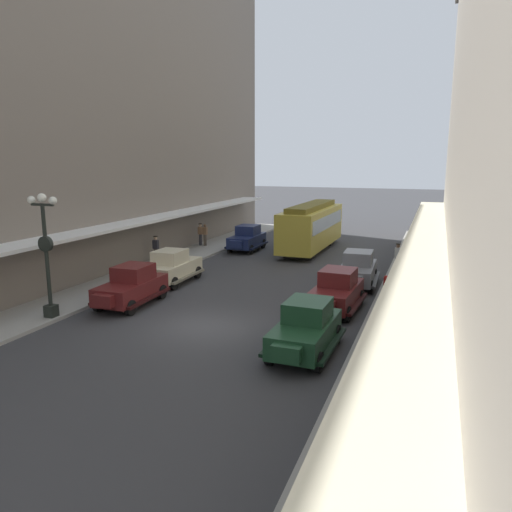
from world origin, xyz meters
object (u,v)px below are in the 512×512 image
Objects in this scene: parked_car_3 at (172,266)px; parked_car_1 at (131,285)px; parked_car_2 at (358,268)px; pedestrian_0 at (200,234)px; parked_car_0 at (337,290)px; parked_car_5 at (306,327)px; pedestrian_1 at (156,249)px; pedestrian_2 at (205,235)px; streetcar at (311,225)px; lamp_post_with_clock at (46,250)px; pedestrian_3 at (398,257)px; fire_hydrant at (386,283)px; parked_car_4 at (247,238)px.

parked_car_1 is at bearing -85.65° from parked_car_3.
parked_car_2 reaches higher than pedestrian_0.
parked_car_0 and parked_car_5 have the same top height.
parked_car_5 reaches higher than pedestrian_1.
parked_car_2 is 2.63× the size of pedestrian_2.
pedestrian_0 is at bearing -169.41° from streetcar.
lamp_post_with_clock reaches higher than parked_car_1.
pedestrian_0 is (-3.88, 14.79, 0.07)m from parked_car_1.
parked_car_3 is 13.03m from pedestrian_3.
parked_car_1 is at bearing -105.14° from streetcar.
fire_hydrant is (11.18, 1.60, -0.38)m from parked_car_3.
lamp_post_with_clock is (-10.95, -5.47, 2.04)m from parked_car_0.
parked_car_2 is 1.01× the size of parked_car_3.
fire_hydrant is at bearing -39.23° from parked_car_4.
lamp_post_with_clock is (-1.90, -3.06, 2.04)m from parked_car_1.
streetcar is 1.87× the size of lamp_post_with_clock.
parked_car_4 is 0.83× the size of lamp_post_with_clock.
parked_car_3 is (-0.33, 4.32, 0.00)m from parked_car_1.
pedestrian_2 is (0.39, -0.01, -0.02)m from pedestrian_0.
parked_car_5 is (-0.04, -5.23, 0.00)m from parked_car_0.
lamp_post_with_clock reaches higher than parked_car_4.
parked_car_1 is at bearing -165.06° from parked_car_0.
parked_car_1 and parked_car_5 have the same top height.
parked_car_1 is 4.14m from lamp_post_with_clock.
lamp_post_with_clock reaches higher than pedestrian_1.
pedestrian_3 is (14.90, -4.07, 0.00)m from pedestrian_0.
parked_car_2 is at bearing -4.81° from pedestrian_1.
parked_car_2 is 1.01× the size of parked_car_4.
streetcar is at bearing 108.40° from parked_car_0.
pedestrian_1 and pedestrian_3 have the same top height.
parked_car_0 is 4.72m from parked_car_2.
pedestrian_2 is (-3.48, 14.79, 0.05)m from parked_car_1.
lamp_post_with_clock is 3.15× the size of pedestrian_2.
parked_car_5 is 2.61× the size of pedestrian_2.
parked_car_4 is 2.60× the size of pedestrian_2.
pedestrian_3 is (6.60, -5.62, -0.89)m from streetcar.
parked_car_4 reaches higher than pedestrian_3.
pedestrian_1 is at bearing -89.02° from pedestrian_0.
parked_car_1 is 5.24× the size of fire_hydrant.
parked_car_5 is (9.06, -17.63, 0.00)m from parked_car_4.
pedestrian_1 is (-3.76, 8.23, 0.07)m from parked_car_1.
pedestrian_1 is at bearing -170.42° from pedestrian_3.
parked_car_4 is 5.21× the size of fire_hydrant.
pedestrian_3 is at bearing 44.21° from parked_car_1.
pedestrian_2 is at bearing 149.00° from parked_car_2.
parked_car_1 is 12.37m from fire_hydrant.
streetcar reaches higher than fire_hydrant.
lamp_post_with_clock is 3.09× the size of pedestrian_0.
fire_hydrant is 16.87m from pedestrian_2.
parked_car_3 is at bearing 142.64° from parked_car_5.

